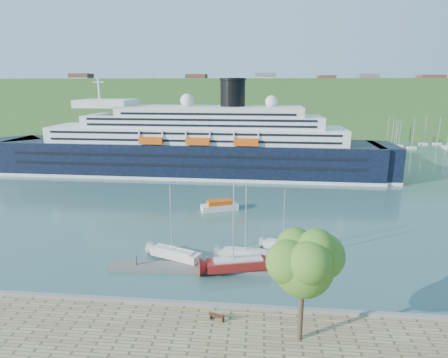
% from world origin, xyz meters
% --- Properties ---
extents(ground, '(400.00, 400.00, 0.00)m').
position_xyz_m(ground, '(0.00, 0.00, 0.00)').
color(ground, '#305550').
rests_on(ground, ground).
extents(far_hillside, '(400.00, 50.00, 24.00)m').
position_xyz_m(far_hillside, '(0.00, 145.00, 12.00)').
color(far_hillside, '#355221').
rests_on(far_hillside, ground).
extents(quay_coping, '(220.00, 0.50, 0.30)m').
position_xyz_m(quay_coping, '(0.00, -0.20, 1.15)').
color(quay_coping, slate).
rests_on(quay_coping, promenade).
extents(cruise_ship, '(103.49, 16.38, 23.20)m').
position_xyz_m(cruise_ship, '(-9.15, 57.73, 11.60)').
color(cruise_ship, black).
rests_on(cruise_ship, ground).
extents(park_bench, '(1.54, 0.97, 0.92)m').
position_xyz_m(park_bench, '(4.93, -2.33, 1.46)').
color(park_bench, '#4C2415').
rests_on(park_bench, promenade).
extents(promenade_tree, '(6.43, 6.43, 10.66)m').
position_xyz_m(promenade_tree, '(12.09, -4.17, 6.33)').
color(promenade_tree, '#35641A').
rests_on(promenade_tree, promenade).
extents(floating_pontoon, '(19.64, 3.31, 0.43)m').
position_xyz_m(floating_pontoon, '(0.25, 8.78, 0.22)').
color(floating_pontoon, '#68645C').
rests_on(floating_pontoon, ground).
extents(sailboat_white_near, '(7.49, 4.50, 9.37)m').
position_xyz_m(sailboat_white_near, '(-1.86, 10.77, 4.68)').
color(sailboat_white_near, silver).
rests_on(sailboat_white_near, ground).
extents(sailboat_red, '(8.55, 4.33, 10.65)m').
position_xyz_m(sailboat_red, '(6.16, 8.58, 5.32)').
color(sailboat_red, maroon).
rests_on(sailboat_red, ground).
extents(sailboat_white_far, '(7.95, 2.90, 10.05)m').
position_xyz_m(sailboat_white_far, '(7.46, 11.13, 5.03)').
color(sailboat_white_far, silver).
rests_on(sailboat_white_far, ground).
extents(tender_launch, '(6.93, 4.46, 1.81)m').
position_xyz_m(tender_launch, '(1.51, 30.95, 0.91)').
color(tender_launch, '#D84E0C').
rests_on(tender_launch, ground).
extents(sailboat_extra, '(6.59, 3.44, 8.20)m').
position_xyz_m(sailboat_extra, '(12.19, 14.80, 4.10)').
color(sailboat_extra, silver).
rests_on(sailboat_extra, ground).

